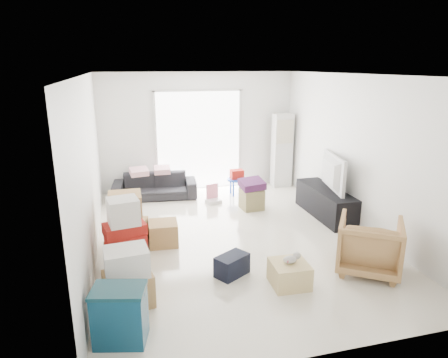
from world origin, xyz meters
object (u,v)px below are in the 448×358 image
ac_tower (282,150)px  ottoman (252,199)px  armchair (370,243)px  wood_crate (289,274)px  television (327,185)px  kids_table (237,177)px  tv_console (325,202)px  storage_bins (120,315)px  sofa (155,182)px

ac_tower → ottoman: ac_tower is taller
armchair → wood_crate: armchair is taller
television → armchair: 2.18m
ac_tower → kids_table: 1.39m
tv_console → storage_bins: size_ratio=2.59×
kids_table → wood_crate: size_ratio=1.21×
sofa → ottoman: bearing=-27.7°
kids_table → armchair: bearing=-77.8°
tv_console → ottoman: (-1.26, 0.74, -0.06)m
wood_crate → storage_bins: bearing=-164.7°
ac_tower → ottoman: (-1.21, -1.38, -0.67)m
ottoman → kids_table: 0.99m
tv_console → sofa: size_ratio=0.90×
sofa → tv_console: bearing=-26.3°
storage_bins → ac_tower: bearing=51.9°
ac_tower → wood_crate: bearing=-111.1°
storage_bins → kids_table: storage_bins is taller
armchair → wood_crate: (-1.24, -0.08, -0.27)m
storage_bins → ottoman: bearing=53.2°
television → kids_table: size_ratio=2.01×
tv_console → kids_table: size_ratio=2.82×
tv_console → kids_table: bearing=127.1°
armchair → kids_table: armchair is taller
kids_table → ac_tower: bearing=18.4°
ottoman → wood_crate: size_ratio=0.87×
kids_table → storage_bins: bearing=-120.1°
ottoman → wood_crate: (-0.45, -2.93, -0.05)m
ottoman → kids_table: kids_table is taller
sofa → storage_bins: bearing=-93.4°
tv_console → sofa: (-3.10, 1.97, 0.08)m
armchair → tv_console: bearing=-68.0°
storage_bins → ottoman: storage_bins is taller
armchair → kids_table: bearing=-43.3°
sofa → kids_table: size_ratio=3.12×
television → wood_crate: 2.82m
armchair → wood_crate: bearing=38.0°
tv_console → wood_crate: size_ratio=3.41×
television → kids_table: television is taller
ac_tower → kids_table: size_ratio=3.02×
ac_tower → sofa: size_ratio=0.97×
sofa → wood_crate: size_ratio=3.77×
armchair → kids_table: 3.91m
ottoman → tv_console: bearing=-30.4°
sofa → ottoman: (1.84, -1.23, -0.14)m
sofa → armchair: armchair is taller
tv_console → television: 0.35m
sofa → armchair: bearing=-51.1°
storage_bins → wood_crate: bearing=15.3°
ac_tower → armchair: bearing=-95.7°
ac_tower → television: bearing=-88.6°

